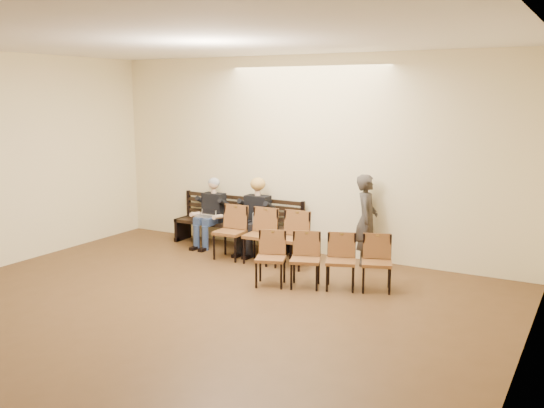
{
  "coord_description": "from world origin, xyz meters",
  "views": [
    {
      "loc": [
        4.66,
        -4.62,
        2.83
      ],
      "look_at": [
        -0.19,
        4.05,
        1.02
      ],
      "focal_mm": 40.0,
      "sensor_mm": 36.0,
      "label": 1
    }
  ],
  "objects_px": {
    "passerby": "(367,213)",
    "chair_row_front": "(260,236)",
    "laptop": "(205,217)",
    "seated_man": "(211,214)",
    "seated_woman": "(255,218)",
    "bag": "(279,244)",
    "water_bottle": "(254,225)",
    "chair_row_back": "(323,261)",
    "bench": "(237,236)"
  },
  "relations": [
    {
      "from": "water_bottle",
      "to": "passerby",
      "type": "height_order",
      "value": "passerby"
    },
    {
      "from": "seated_man",
      "to": "water_bottle",
      "type": "height_order",
      "value": "seated_man"
    },
    {
      "from": "laptop",
      "to": "chair_row_front",
      "type": "xyz_separation_m",
      "value": [
        1.42,
        -0.41,
        -0.1
      ]
    },
    {
      "from": "bag",
      "to": "chair_row_back",
      "type": "bearing_deg",
      "value": -44.14
    },
    {
      "from": "bag",
      "to": "laptop",
      "type": "bearing_deg",
      "value": -164.75
    },
    {
      "from": "seated_man",
      "to": "chair_row_front",
      "type": "height_order",
      "value": "seated_man"
    },
    {
      "from": "chair_row_front",
      "to": "laptop",
      "type": "bearing_deg",
      "value": 161.17
    },
    {
      "from": "laptop",
      "to": "water_bottle",
      "type": "bearing_deg",
      "value": -4.07
    },
    {
      "from": "bench",
      "to": "laptop",
      "type": "distance_m",
      "value": 0.68
    },
    {
      "from": "seated_man",
      "to": "seated_woman",
      "type": "xyz_separation_m",
      "value": [
        0.96,
        0.0,
        0.02
      ]
    },
    {
      "from": "seated_woman",
      "to": "passerby",
      "type": "height_order",
      "value": "passerby"
    },
    {
      "from": "water_bottle",
      "to": "bag",
      "type": "distance_m",
      "value": 0.67
    },
    {
      "from": "seated_woman",
      "to": "bag",
      "type": "xyz_separation_m",
      "value": [
        0.38,
        0.22,
        -0.49
      ]
    },
    {
      "from": "bench",
      "to": "passerby",
      "type": "height_order",
      "value": "passerby"
    },
    {
      "from": "bench",
      "to": "seated_woman",
      "type": "bearing_deg",
      "value": -14.55
    },
    {
      "from": "bench",
      "to": "passerby",
      "type": "distance_m",
      "value": 2.58
    },
    {
      "from": "laptop",
      "to": "bag",
      "type": "distance_m",
      "value": 1.48
    },
    {
      "from": "laptop",
      "to": "bag",
      "type": "bearing_deg",
      "value": 16.21
    },
    {
      "from": "laptop",
      "to": "water_bottle",
      "type": "distance_m",
      "value": 1.13
    },
    {
      "from": "laptop",
      "to": "seated_man",
      "type": "bearing_deg",
      "value": 79.29
    },
    {
      "from": "bench",
      "to": "seated_woman",
      "type": "relative_size",
      "value": 2.05
    },
    {
      "from": "seated_man",
      "to": "chair_row_front",
      "type": "xyz_separation_m",
      "value": [
        1.39,
        -0.56,
        -0.15
      ]
    },
    {
      "from": "laptop",
      "to": "bench",
      "type": "bearing_deg",
      "value": 28.38
    },
    {
      "from": "bench",
      "to": "seated_man",
      "type": "distance_m",
      "value": 0.64
    },
    {
      "from": "bag",
      "to": "chair_row_front",
      "type": "distance_m",
      "value": 0.85
    },
    {
      "from": "seated_man",
      "to": "laptop",
      "type": "height_order",
      "value": "seated_man"
    },
    {
      "from": "laptop",
      "to": "passerby",
      "type": "relative_size",
      "value": 0.19
    },
    {
      "from": "seated_man",
      "to": "seated_woman",
      "type": "relative_size",
      "value": 0.97
    },
    {
      "from": "water_bottle",
      "to": "passerby",
      "type": "relative_size",
      "value": 0.12
    },
    {
      "from": "chair_row_front",
      "to": "chair_row_back",
      "type": "relative_size",
      "value": 0.84
    },
    {
      "from": "water_bottle",
      "to": "passerby",
      "type": "xyz_separation_m",
      "value": [
        1.9,
        0.47,
        0.32
      ]
    },
    {
      "from": "seated_woman",
      "to": "bag",
      "type": "distance_m",
      "value": 0.66
    },
    {
      "from": "seated_woman",
      "to": "water_bottle",
      "type": "height_order",
      "value": "seated_woman"
    },
    {
      "from": "laptop",
      "to": "water_bottle",
      "type": "relative_size",
      "value": 1.57
    },
    {
      "from": "water_bottle",
      "to": "bag",
      "type": "xyz_separation_m",
      "value": [
        0.25,
        0.47,
        -0.41
      ]
    },
    {
      "from": "bag",
      "to": "chair_row_front",
      "type": "bearing_deg",
      "value": -85.76
    },
    {
      "from": "passerby",
      "to": "chair_row_front",
      "type": "bearing_deg",
      "value": 101.75
    },
    {
      "from": "seated_man",
      "to": "water_bottle",
      "type": "relative_size",
      "value": 5.92
    },
    {
      "from": "bench",
      "to": "bag",
      "type": "relative_size",
      "value": 6.64
    },
    {
      "from": "chair_row_front",
      "to": "chair_row_back",
      "type": "height_order",
      "value": "chair_row_front"
    },
    {
      "from": "seated_woman",
      "to": "passerby",
      "type": "distance_m",
      "value": 2.06
    },
    {
      "from": "chair_row_back",
      "to": "passerby",
      "type": "bearing_deg",
      "value": 65.89
    },
    {
      "from": "bench",
      "to": "seated_man",
      "type": "relative_size",
      "value": 2.11
    },
    {
      "from": "seated_man",
      "to": "seated_woman",
      "type": "bearing_deg",
      "value": 0.0
    },
    {
      "from": "bench",
      "to": "water_bottle",
      "type": "distance_m",
      "value": 0.78
    },
    {
      "from": "seated_man",
      "to": "chair_row_front",
      "type": "bearing_deg",
      "value": -21.93
    },
    {
      "from": "water_bottle",
      "to": "chair_row_back",
      "type": "height_order",
      "value": "chair_row_back"
    },
    {
      "from": "chair_row_front",
      "to": "bench",
      "type": "bearing_deg",
      "value": 140.04
    },
    {
      "from": "water_bottle",
      "to": "seated_woman",
      "type": "bearing_deg",
      "value": 118.05
    },
    {
      "from": "bag",
      "to": "chair_row_front",
      "type": "xyz_separation_m",
      "value": [
        0.06,
        -0.78,
        0.32
      ]
    }
  ]
}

